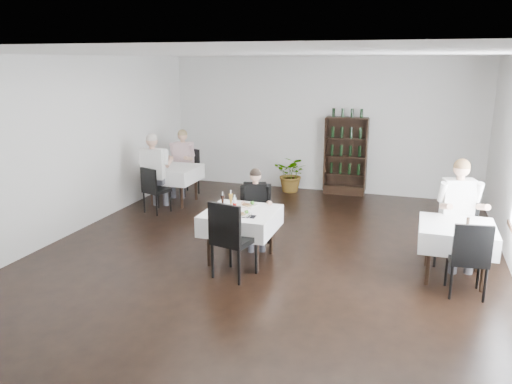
% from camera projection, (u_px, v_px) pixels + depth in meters
% --- Properties ---
extents(room_shell, '(9.00, 9.00, 9.00)m').
position_uv_depth(room_shell, '(260.00, 163.00, 7.07)').
color(room_shell, black).
rests_on(room_shell, ground).
extents(wine_shelf, '(0.90, 0.28, 1.75)m').
position_uv_depth(wine_shelf, '(345.00, 157.00, 11.01)').
color(wine_shelf, black).
rests_on(wine_shelf, ground).
extents(main_table, '(1.03, 1.03, 0.77)m').
position_uv_depth(main_table, '(241.00, 220.00, 7.38)').
color(main_table, black).
rests_on(main_table, ground).
extents(left_table, '(0.98, 0.98, 0.77)m').
position_uv_depth(left_table, '(174.00, 174.00, 10.40)').
color(left_table, black).
rests_on(left_table, ground).
extents(right_table, '(0.98, 0.98, 0.77)m').
position_uv_depth(right_table, '(456.00, 235.00, 6.75)').
color(right_table, black).
rests_on(right_table, ground).
extents(potted_tree, '(0.82, 0.74, 0.83)m').
position_uv_depth(potted_tree, '(292.00, 174.00, 11.31)').
color(potted_tree, '#2D5B1F').
rests_on(potted_tree, ground).
extents(main_chair_far, '(0.47, 0.47, 1.00)m').
position_uv_depth(main_chair_far, '(255.00, 211.00, 8.02)').
color(main_chair_far, black).
rests_on(main_chair_far, ground).
extents(main_chair_near, '(0.61, 0.61, 1.10)m').
position_uv_depth(main_chair_near, '(230.00, 235.00, 6.74)').
color(main_chair_near, black).
rests_on(main_chair_near, ground).
extents(left_chair_far, '(0.61, 0.61, 1.01)m').
position_uv_depth(left_chair_far, '(188.00, 168.00, 11.15)').
color(left_chair_far, black).
rests_on(left_chair_far, ground).
extents(left_chair_near, '(0.53, 0.54, 0.92)m').
position_uv_depth(left_chair_near, '(154.00, 187.00, 9.70)').
color(left_chair_near, black).
rests_on(left_chair_near, ground).
extents(right_chair_far, '(0.61, 0.61, 1.14)m').
position_uv_depth(right_chair_far, '(458.00, 221.00, 7.27)').
color(right_chair_far, black).
rests_on(right_chair_far, ground).
extents(right_chair_near, '(0.50, 0.51, 1.00)m').
position_uv_depth(right_chair_near, '(469.00, 255.00, 6.22)').
color(right_chair_near, black).
rests_on(right_chair_near, ground).
extents(diner_main, '(0.56, 0.59, 1.28)m').
position_uv_depth(diner_main, '(256.00, 202.00, 7.90)').
color(diner_main, '#3F4047').
rests_on(diner_main, ground).
extents(diner_left_far, '(0.55, 0.55, 1.46)m').
position_uv_depth(diner_left_far, '(182.00, 158.00, 10.92)').
color(diner_left_far, '#3F4047').
rests_on(diner_left_far, ground).
extents(diner_left_near, '(0.64, 0.67, 1.55)m').
position_uv_depth(diner_left_near, '(154.00, 166.00, 9.83)').
color(diner_left_near, '#3F4047').
rests_on(diner_left_near, ground).
extents(diner_right_far, '(0.66, 0.69, 1.58)m').
position_uv_depth(diner_right_far, '(460.00, 205.00, 7.12)').
color(diner_right_far, '#3F4047').
rests_on(diner_right_far, ground).
extents(plate_far, '(0.28, 0.28, 0.07)m').
position_uv_depth(plate_far, '(248.00, 205.00, 7.57)').
color(plate_far, white).
rests_on(plate_far, main_table).
extents(plate_near, '(0.22, 0.22, 0.07)m').
position_uv_depth(plate_near, '(243.00, 214.00, 7.15)').
color(plate_near, white).
rests_on(plate_near, main_table).
extents(pilsner_dark, '(0.06, 0.06, 0.27)m').
position_uv_depth(pilsner_dark, '(223.00, 202.00, 7.41)').
color(pilsner_dark, black).
rests_on(pilsner_dark, main_table).
extents(pilsner_lager, '(0.07, 0.07, 0.28)m').
position_uv_depth(pilsner_lager, '(231.00, 201.00, 7.44)').
color(pilsner_lager, gold).
rests_on(pilsner_lager, main_table).
extents(coke_bottle, '(0.06, 0.06, 0.22)m').
position_uv_depth(coke_bottle, '(235.00, 203.00, 7.41)').
color(coke_bottle, silver).
rests_on(coke_bottle, main_table).
extents(napkin_cutlery, '(0.19, 0.20, 0.02)m').
position_uv_depth(napkin_cutlery, '(249.00, 216.00, 7.07)').
color(napkin_cutlery, black).
rests_on(napkin_cutlery, main_table).
extents(pepper_mill, '(0.05, 0.05, 0.11)m').
position_uv_depth(pepper_mill, '(468.00, 221.00, 6.70)').
color(pepper_mill, black).
rests_on(pepper_mill, right_table).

